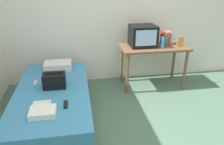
{
  "coord_description": "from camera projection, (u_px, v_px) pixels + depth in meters",
  "views": [
    {
      "loc": [
        -0.63,
        -1.96,
        1.86
      ],
      "look_at": [
        -0.15,
        0.98,
        0.55
      ],
      "focal_mm": 34.77,
      "sensor_mm": 36.0,
      "label": 1
    }
  ],
  "objects": [
    {
      "name": "wall_back",
      "position": [
        111.0,
        11.0,
        3.9
      ],
      "size": [
        5.2,
        0.1,
        2.6
      ],
      "primitive_type": "cube",
      "color": "silver",
      "rests_on": "ground"
    },
    {
      "name": "bed",
      "position": [
        54.0,
        105.0,
        3.0
      ],
      "size": [
        1.0,
        2.0,
        0.48
      ],
      "color": "brown",
      "rests_on": "ground"
    },
    {
      "name": "desk",
      "position": [
        154.0,
        51.0,
        3.83
      ],
      "size": [
        1.16,
        0.6,
        0.76
      ],
      "color": "brown",
      "rests_on": "ground"
    },
    {
      "name": "tv",
      "position": [
        143.0,
        36.0,
        3.72
      ],
      "size": [
        0.44,
        0.39,
        0.36
      ],
      "color": "black",
      "rests_on": "desk"
    },
    {
      "name": "water_bottle",
      "position": [
        162.0,
        43.0,
        3.64
      ],
      "size": [
        0.07,
        0.07,
        0.19
      ],
      "primitive_type": "cylinder",
      "color": "#3399DB",
      "rests_on": "desk"
    },
    {
      "name": "book_row",
      "position": [
        166.0,
        38.0,
        3.86
      ],
      "size": [
        0.16,
        0.17,
        0.24
      ],
      "color": "#B72D33",
      "rests_on": "desk"
    },
    {
      "name": "picture_frame",
      "position": [
        180.0,
        42.0,
        3.73
      ],
      "size": [
        0.11,
        0.02,
        0.17
      ],
      "primitive_type": "cube",
      "color": "#B27F4C",
      "rests_on": "desk"
    },
    {
      "name": "pillow",
      "position": [
        58.0,
        66.0,
        3.54
      ],
      "size": [
        0.43,
        0.3,
        0.12
      ],
      "primitive_type": "cube",
      "color": "silver",
      "rests_on": "bed"
    },
    {
      "name": "handbag",
      "position": [
        54.0,
        80.0,
        2.93
      ],
      "size": [
        0.3,
        0.2,
        0.22
      ],
      "color": "black",
      "rests_on": "bed"
    },
    {
      "name": "magazine",
      "position": [
        41.0,
        107.0,
        2.51
      ],
      "size": [
        0.21,
        0.29,
        0.01
      ],
      "primitive_type": "cube",
      "color": "white",
      "rests_on": "bed"
    },
    {
      "name": "remote_dark",
      "position": [
        66.0,
        104.0,
        2.55
      ],
      "size": [
        0.04,
        0.16,
        0.02
      ],
      "primitive_type": "cube",
      "color": "black",
      "rests_on": "bed"
    },
    {
      "name": "remote_silver",
      "position": [
        35.0,
        83.0,
        3.06
      ],
      "size": [
        0.04,
        0.14,
        0.02
      ],
      "primitive_type": "cube",
      "color": "#B7B7BC",
      "rests_on": "bed"
    },
    {
      "name": "folded_towel",
      "position": [
        43.0,
        112.0,
        2.36
      ],
      "size": [
        0.28,
        0.22,
        0.07
      ],
      "primitive_type": "cube",
      "color": "white",
      "rests_on": "bed"
    }
  ]
}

